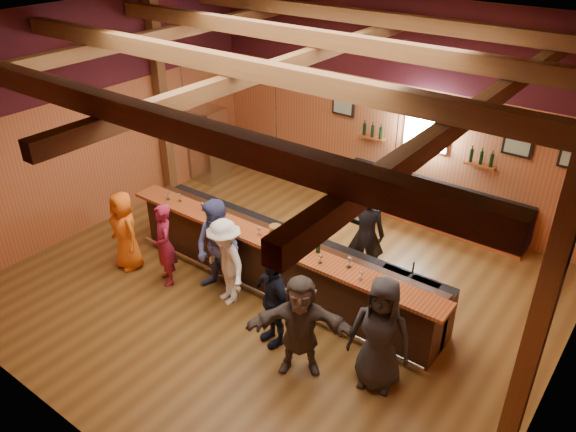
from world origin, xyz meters
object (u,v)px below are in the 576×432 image
Objects in this scene: back_bar_cabinet at (431,205)px; customer_brown at (300,325)px; customer_denim at (218,249)px; stainless_fridge at (209,145)px; bottle_a at (309,243)px; customer_orange at (125,231)px; bar_counter at (284,261)px; bartender at (366,235)px; customer_dark at (380,334)px; customer_white at (225,262)px; customer_navy at (273,301)px; ice_bucket at (275,232)px; customer_redvest at (164,245)px.

customer_brown reaches higher than back_bar_cabinet.
stainless_fridge is at bearing 131.23° from customer_denim.
customer_orange is at bearing -163.16° from bottle_a.
bar_counter is 3.47× the size of bartender.
customer_dark is at bearing -8.86° from customer_denim.
back_bar_cabinet is 2.46× the size of customer_brown.
customer_white is 1.31m from customer_navy.
stainless_fridge is at bearing 138.15° from customer_dark.
ice_bucket reaches higher than bar_counter.
customer_denim is at bearing -132.86° from bar_counter.
customer_navy is 1.14m from bottle_a.
customer_brown is 0.90× the size of bartender.
customer_dark is (4.22, 0.09, 0.12)m from customer_redvest.
back_bar_cabinet is at bearing 60.96° from customer_brown.
customer_navy is (1.27, -0.32, -0.01)m from customer_white.
bartender is at bearing 110.50° from customer_dark.
customer_white is 2.52m from bartender.
ice_bucket is (1.75, 0.93, 0.45)m from customer_redvest.
customer_denim is at bearing 23.74° from customer_orange.
customer_denim is at bearing -142.40° from ice_bucket.
customer_white reaches higher than bottle_a.
customer_denim reaches higher than ice_bucket.
back_bar_cabinet is at bearing 89.20° from customer_redvest.
customer_orange is at bearing -152.08° from customer_white.
customer_navy reaches higher than back_bar_cabinet.
customer_dark reaches higher than bar_counter.
customer_redvest is (2.37, -3.62, -0.12)m from stainless_fridge.
customer_brown is (1.95, -0.57, 0.02)m from customer_white.
customer_redvest is 0.95× the size of customer_brown.
stainless_fridge is 1.00× the size of customer_denim.
stainless_fridge reaches higher than customer_brown.
stainless_fridge is (-5.30, -1.12, 0.42)m from back_bar_cabinet.
customer_white is (-0.51, -0.94, 0.27)m from bar_counter.
back_bar_cabinet is 4.83m from customer_denim.
customer_brown reaches higher than customer_white.
customer_orange is 0.85× the size of bartender.
customer_brown is (3.18, -0.34, 0.04)m from customer_redvest.
customer_dark reaches higher than back_bar_cabinet.
bottle_a is (4.80, -2.68, 0.35)m from stainless_fridge.
bartender is (-1.45, 2.13, 0.01)m from customer_dark.
customer_denim is (-1.95, -4.39, 0.42)m from back_bar_cabinet.
customer_brown is 0.91× the size of customer_dark.
stainless_fridge is at bearing 150.80° from bottle_a.
ice_bucket is (-1.18, -3.80, 0.75)m from back_bar_cabinet.
customer_denim is (-0.77, -0.82, 0.38)m from bar_counter.
bar_counter is 1.49m from customer_navy.
customer_denim is 1.13× the size of customer_white.
ice_bucket is at bearing -107.22° from back_bar_cabinet.
ice_bucket is (-1.02, -1.29, 0.32)m from bartender.
bartender reaches higher than customer_white.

